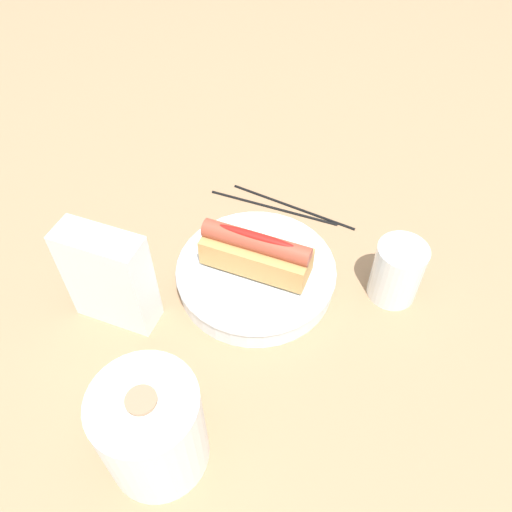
# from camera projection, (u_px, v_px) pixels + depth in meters

# --- Properties ---
(ground_plane) EXTENTS (2.40, 2.40, 0.00)m
(ground_plane) POSITION_uv_depth(u_px,v_px,m) (273.00, 280.00, 0.74)
(ground_plane) COLOR #9E7A56
(serving_bowl) EXTENTS (0.23, 0.23, 0.04)m
(serving_bowl) POSITION_uv_depth(u_px,v_px,m) (256.00, 273.00, 0.72)
(serving_bowl) COLOR silver
(serving_bowl) RESTS_ON ground_plane
(hotdog_front) EXTENTS (0.15, 0.06, 0.06)m
(hotdog_front) POSITION_uv_depth(u_px,v_px,m) (256.00, 252.00, 0.68)
(hotdog_front) COLOR tan
(hotdog_front) RESTS_ON serving_bowl
(water_glass) EXTENTS (0.07, 0.07, 0.09)m
(water_glass) POSITION_uv_depth(u_px,v_px,m) (396.00, 274.00, 0.69)
(water_glass) COLOR white
(water_glass) RESTS_ON ground_plane
(paper_towel_roll) EXTENTS (0.11, 0.11, 0.13)m
(paper_towel_roll) POSITION_uv_depth(u_px,v_px,m) (152.00, 429.00, 0.52)
(paper_towel_roll) COLOR white
(paper_towel_roll) RESTS_ON ground_plane
(napkin_box) EXTENTS (0.11, 0.05, 0.15)m
(napkin_box) POSITION_uv_depth(u_px,v_px,m) (109.00, 278.00, 0.64)
(napkin_box) COLOR white
(napkin_box) RESTS_ON ground_plane
(chopstick_near) EXTENTS (0.22, 0.02, 0.01)m
(chopstick_near) POSITION_uv_depth(u_px,v_px,m) (273.00, 207.00, 0.84)
(chopstick_near) COLOR black
(chopstick_near) RESTS_ON ground_plane
(chopstick_far) EXTENTS (0.22, 0.05, 0.01)m
(chopstick_far) POSITION_uv_depth(u_px,v_px,m) (292.00, 206.00, 0.84)
(chopstick_far) COLOR black
(chopstick_far) RESTS_ON ground_plane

